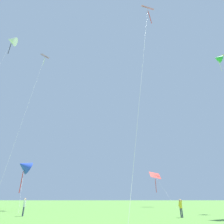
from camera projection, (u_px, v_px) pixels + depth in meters
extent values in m
cube|color=red|center=(154.00, 175.00, 43.33)|extent=(2.50, 1.91, 1.64)
cylinder|color=#3F382D|center=(154.00, 175.00, 43.33)|extent=(2.05, 0.29, 0.51)
cylinder|color=red|center=(155.00, 186.00, 42.61)|extent=(0.21, 0.41, 2.72)
cylinder|color=silver|center=(164.00, 190.00, 38.48)|extent=(1.67, 7.81, 6.08)
cube|color=black|center=(44.00, 56.00, 30.85)|extent=(1.17, 1.20, 1.20)
cylinder|color=#3F382D|center=(44.00, 56.00, 30.85)|extent=(1.05, 0.03, 0.63)
cylinder|color=silver|center=(43.00, 62.00, 30.47)|extent=(0.24, 0.19, 1.24)
cylinder|color=silver|center=(25.00, 110.00, 22.78)|extent=(1.11, 8.02, 21.84)
cone|color=green|center=(217.00, 59.00, 33.55)|extent=(1.41, 1.37, 1.48)
cylinder|color=silver|center=(220.00, 66.00, 32.99)|extent=(0.27, 0.15, 1.96)
cone|color=blue|center=(23.00, 166.00, 30.44)|extent=(3.00, 2.96, 2.45)
cylinder|color=red|center=(20.00, 182.00, 29.45)|extent=(0.16, 0.25, 3.04)
cylinder|color=silver|center=(21.00, 187.00, 26.75)|extent=(2.57, 5.31, 6.01)
cube|color=pink|center=(147.00, 8.00, 21.37)|extent=(1.42, 0.99, 1.12)
cylinder|color=#3F382D|center=(147.00, 8.00, 21.37)|extent=(1.22, 0.15, 0.48)
cylinder|color=red|center=(149.00, 17.00, 20.92)|extent=(0.38, 0.24, 1.64)
cylinder|color=silver|center=(142.00, 61.00, 13.48)|extent=(3.49, 8.25, 20.34)
cone|color=white|center=(11.00, 40.00, 37.56)|extent=(2.22, 2.15, 2.06)
cylinder|color=black|center=(9.00, 48.00, 36.76)|extent=(0.18, 0.19, 2.47)
cylinder|color=#2D3351|center=(22.00, 212.00, 19.59)|extent=(0.11, 0.11, 0.82)
cylinder|color=#2D3351|center=(22.00, 212.00, 19.74)|extent=(0.11, 0.11, 0.82)
cube|color=white|center=(24.00, 204.00, 19.95)|extent=(0.22, 0.24, 0.61)
cylinder|color=white|center=(24.00, 202.00, 19.90)|extent=(0.13, 0.29, 0.57)
cylinder|color=white|center=(24.00, 202.00, 20.13)|extent=(0.13, 0.29, 0.57)
sphere|color=tan|center=(24.00, 199.00, 20.12)|extent=(0.22, 0.22, 0.22)
cylinder|color=#2D3351|center=(181.00, 213.00, 18.29)|extent=(0.10, 0.10, 0.77)
cylinder|color=#2D3351|center=(180.00, 213.00, 18.41)|extent=(0.10, 0.10, 0.77)
cube|color=yellow|center=(180.00, 205.00, 18.62)|extent=(0.25, 0.26, 0.58)
cylinder|color=yellow|center=(180.00, 203.00, 18.58)|extent=(0.21, 0.26, 0.54)
cylinder|color=yellow|center=(178.00, 203.00, 18.77)|extent=(0.21, 0.26, 0.54)
sphere|color=tan|center=(179.00, 200.00, 18.78)|extent=(0.21, 0.21, 0.21)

